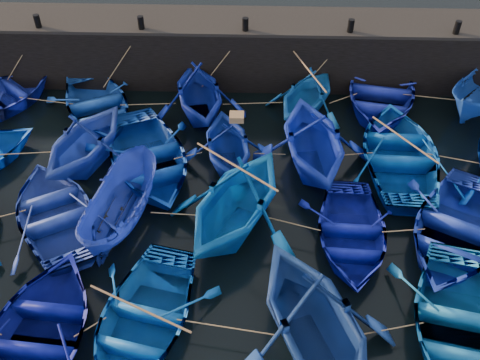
{
  "coord_description": "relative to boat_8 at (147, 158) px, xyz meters",
  "views": [
    {
      "loc": [
        0.4,
        -9.34,
        12.31
      ],
      "look_at": [
        0.0,
        3.2,
        0.7
      ],
      "focal_mm": 40.0,
      "sensor_mm": 36.0,
      "label": 1
    }
  ],
  "objects": [
    {
      "name": "ground",
      "position": [
        3.18,
        -4.34,
        -0.56
      ],
      "size": [
        120.0,
        120.0,
        0.0
      ],
      "primitive_type": "plane",
      "color": "black",
      "rests_on": "ground"
    },
    {
      "name": "quay_wall",
      "position": [
        3.18,
        6.16,
        0.69
      ],
      "size": [
        26.0,
        2.5,
        2.5
      ],
      "primitive_type": "cube",
      "color": "black",
      "rests_on": "ground"
    },
    {
      "name": "quay_top",
      "position": [
        3.18,
        6.16,
        2.0
      ],
      "size": [
        26.0,
        2.5,
        0.12
      ],
      "primitive_type": "cube",
      "color": "black",
      "rests_on": "quay_wall"
    },
    {
      "name": "bollard_0",
      "position": [
        -4.82,
        5.26,
        2.31
      ],
      "size": [
        0.24,
        0.24,
        0.5
      ],
      "primitive_type": "cylinder",
      "color": "black",
      "rests_on": "quay_top"
    },
    {
      "name": "bollard_1",
      "position": [
        -0.82,
        5.26,
        2.31
      ],
      "size": [
        0.24,
        0.24,
        0.5
      ],
      "primitive_type": "cylinder",
      "color": "black",
      "rests_on": "quay_top"
    },
    {
      "name": "bollard_2",
      "position": [
        3.18,
        5.26,
        2.31
      ],
      "size": [
        0.24,
        0.24,
        0.5
      ],
      "primitive_type": "cylinder",
      "color": "black",
      "rests_on": "quay_top"
    },
    {
      "name": "bollard_3",
      "position": [
        7.18,
        5.26,
        2.31
      ],
      "size": [
        0.24,
        0.24,
        0.5
      ],
      "primitive_type": "cylinder",
      "color": "black",
      "rests_on": "quay_top"
    },
    {
      "name": "bollard_4",
      "position": [
        11.18,
        5.26,
        2.31
      ],
      "size": [
        0.24,
        0.24,
        0.5
      ],
      "primitive_type": "cylinder",
      "color": "black",
      "rests_on": "quay_top"
    },
    {
      "name": "boat_1",
      "position": [
        -2.46,
        3.1,
        -0.05
      ],
      "size": [
        5.28,
        5.92,
        1.01
      ],
      "primitive_type": "imported",
      "rotation": [
        0.0,
        0.0,
        0.45
      ],
      "color": "blue",
      "rests_on": "ground"
    },
    {
      "name": "boat_2",
      "position": [
        1.47,
        3.27,
        0.54
      ],
      "size": [
        4.46,
        4.88,
        2.2
      ],
      "primitive_type": "imported",
      "rotation": [
        0.0,
        0.0,
        0.23
      ],
      "color": "navy",
      "rests_on": "ground"
    },
    {
      "name": "boat_3",
      "position": [
        5.57,
        3.48,
        0.4
      ],
      "size": [
        4.57,
        4.75,
        1.92
      ],
      "primitive_type": "imported",
      "rotation": [
        0.0,
        0.0,
        -0.53
      ],
      "color": "blue",
      "rests_on": "ground"
    },
    {
      "name": "boat_4",
      "position": [
        8.52,
        4.18,
        0.01
      ],
      "size": [
        4.92,
        6.15,
        1.14
      ],
      "primitive_type": "imported",
      "rotation": [
        0.0,
        0.0,
        -0.2
      ],
      "color": "#15229B",
      "rests_on": "ground"
    },
    {
      "name": "boat_7",
      "position": [
        -2.11,
        0.28,
        0.54
      ],
      "size": [
        4.83,
        5.16,
        2.19
      ],
      "primitive_type": "imported",
      "rotation": [
        0.0,
        0.0,
        2.78
      ],
      "color": "#1F3BA1",
      "rests_on": "ground"
    },
    {
      "name": "boat_8",
      "position": [
        0.0,
        0.0,
        0.0
      ],
      "size": [
        5.68,
        6.47,
        1.12
      ],
      "primitive_type": "imported",
      "rotation": [
        0.0,
        0.0,
        0.41
      ],
      "color": "#093AA1",
      "rests_on": "ground"
    },
    {
      "name": "boat_9",
      "position": [
        2.72,
        0.38,
        0.42
      ],
      "size": [
        3.8,
        4.22,
        1.96
      ],
      "primitive_type": "imported",
      "rotation": [
        0.0,
        0.0,
        3.31
      ],
      "color": "navy",
      "rests_on": "ground"
    },
    {
      "name": "boat_10",
      "position": [
        5.59,
        0.36,
        0.69
      ],
      "size": [
        4.69,
        5.24,
        2.49
      ],
      "primitive_type": "imported",
      "rotation": [
        0.0,
        0.0,
        3.28
      ],
      "color": "#122AC4",
      "rests_on": "ground"
    },
    {
      "name": "boat_11",
      "position": [
        8.63,
        0.56,
        0.01
      ],
      "size": [
        4.19,
        5.67,
        1.14
      ],
      "primitive_type": "imported",
      "rotation": [
        0.0,
        0.0,
        3.09
      ],
      "color": "#05459C",
      "rests_on": "ground"
    },
    {
      "name": "boat_14",
      "position": [
        -2.43,
        -2.55,
        -0.06
      ],
      "size": [
        5.28,
        5.81,
        0.99
      ],
      "primitive_type": "imported",
      "rotation": [
        0.0,
        0.0,
        3.65
      ],
      "color": "#243B94",
      "rests_on": "ground"
    },
    {
      "name": "boat_15",
      "position": [
        -0.4,
        -2.52,
        0.24
      ],
      "size": [
        2.45,
        4.39,
        1.6
      ],
      "primitive_type": "imported",
      "rotation": [
        0.0,
        0.0,
        2.92
      ],
      "color": "#2138A7",
      "rests_on": "ground"
    },
    {
      "name": "boat_16",
      "position": [
        3.12,
        -2.6,
        0.71
      ],
      "size": [
        5.86,
        6.17,
        2.54
      ],
      "primitive_type": "imported",
      "rotation": [
        0.0,
        0.0,
        -0.45
      ],
      "color": "blue",
      "rests_on": "ground"
    },
    {
      "name": "boat_17",
      "position": [
        6.52,
        -3.09,
        -0.11
      ],
      "size": [
        3.35,
        4.51,
        0.9
      ],
      "primitive_type": "imported",
      "rotation": [
        0.0,
        0.0,
        -0.06
      ],
      "color": "#0B148E",
      "rests_on": "ground"
    },
    {
      "name": "boat_18",
      "position": [
        9.6,
        -2.94,
        -0.01
      ],
      "size": [
        5.77,
        6.39,
        1.09
      ],
      "primitive_type": "imported",
      "rotation": [
        0.0,
        0.0,
        -0.49
      ],
      "color": "#152B9F",
      "rests_on": "ground"
    },
    {
      "name": "boat_21",
      "position": [
        -1.63,
        -6.79,
        -0.02
      ],
      "size": [
        4.1,
        5.43,
        1.07
      ],
      "primitive_type": "imported",
      "rotation": [
        0.0,
        0.0,
        3.06
      ],
      "color": "#030A71",
      "rests_on": "ground"
    },
    {
      "name": "boat_22",
      "position": [
        0.84,
        -6.23,
        -0.07
      ],
      "size": [
        4.31,
        5.32,
        0.97
      ],
      "primitive_type": "imported",
      "rotation": [
        0.0,
        0.0,
        -0.22
      ],
      "color": "blue",
      "rests_on": "ground"
    },
    {
      "name": "boat_23",
      "position": [
        5.12,
        -6.58,
        0.73
      ],
      "size": [
        5.78,
        6.15,
        2.58
      ],
      "primitive_type": "imported",
      "rotation": [
        0.0,
        0.0,
        0.39
      ],
      "color": "navy",
      "rests_on": "ground"
    },
    {
      "name": "boat_24",
      "position": [
        8.86,
        -6.12,
        -0.03
      ],
      "size": [
        4.62,
        5.73,
        1.05
      ],
      "primitive_type": "imported",
      "rotation": [
        0.0,
        0.0,
        -0.21
      ],
      "color": "#1165AD",
      "rests_on": "ground"
    },
    {
      "name": "wooden_crate",
      "position": [
        3.02,
        0.38,
        1.51
      ],
      "size": [
        0.47,
        0.43,
        0.22
      ],
      "primitive_type": "cube",
      "color": "olive",
      "rests_on": "boat_9"
    },
    {
      "name": "mooring_ropes",
      "position": [
        3.16,
        0.68,
        0.32
      ],
      "size": [
        18.87,
        12.21,
        2.1
      ],
      "color": "tan",
      "rests_on": "ground"
    },
    {
      "name": "loose_oars",
      "position": [
        4.54,
        -1.2,
        1.12
      ],
      "size": [
        10.05,
        11.79,
        1.63
      ],
      "color": "#99724C",
      "rests_on": "ground"
    }
  ]
}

